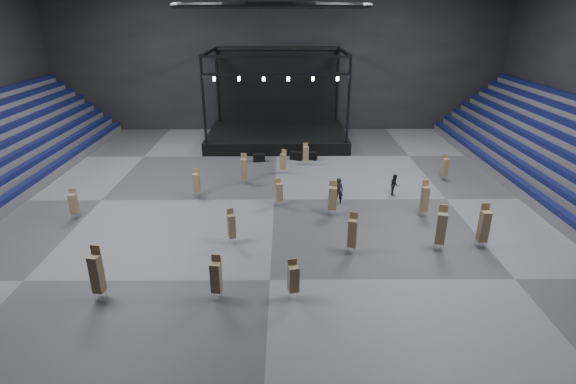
{
  "coord_description": "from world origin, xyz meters",
  "views": [
    {
      "loc": [
        0.77,
        -29.98,
        12.68
      ],
      "look_at": [
        0.98,
        -2.0,
        1.4
      ],
      "focal_mm": 28.0,
      "sensor_mm": 36.0,
      "label": 1
    }
  ],
  "objects_px": {
    "chair_stack_16": "(216,276)",
    "crew_member": "(395,184)",
    "flight_case_mid": "(296,156)",
    "chair_stack_5": "(333,197)",
    "chair_stack_10": "(97,273)",
    "chair_stack_12": "(283,161)",
    "stage": "(277,127)",
    "chair_stack_14": "(74,203)",
    "chair_stack_3": "(306,153)",
    "man_center": "(338,191)",
    "chair_stack_8": "(441,228)",
    "chair_stack_6": "(279,192)",
    "chair_stack_7": "(196,182)",
    "chair_stack_11": "(231,226)",
    "chair_stack_9": "(484,226)",
    "chair_stack_2": "(293,278)",
    "flight_case_right": "(311,156)",
    "chair_stack_15": "(244,168)",
    "flight_case_left": "(259,158)",
    "chair_stack_1": "(445,167)",
    "chair_stack_0": "(353,232)",
    "chair_stack_4": "(425,198)"
  },
  "relations": [
    {
      "from": "chair_stack_16",
      "to": "crew_member",
      "type": "bearing_deg",
      "value": 57.85
    },
    {
      "from": "flight_case_mid",
      "to": "chair_stack_5",
      "type": "relative_size",
      "value": 0.47
    },
    {
      "from": "chair_stack_10",
      "to": "chair_stack_12",
      "type": "relative_size",
      "value": 1.36
    },
    {
      "from": "stage",
      "to": "chair_stack_10",
      "type": "xyz_separation_m",
      "value": [
        -7.99,
        -28.22,
        -0.05
      ]
    },
    {
      "from": "chair_stack_10",
      "to": "chair_stack_14",
      "type": "distance_m",
      "value": 10.22
    },
    {
      "from": "chair_stack_3",
      "to": "man_center",
      "type": "xyz_separation_m",
      "value": [
        1.91,
        -8.7,
        -0.09
      ]
    },
    {
      "from": "chair_stack_8",
      "to": "chair_stack_3",
      "type": "bearing_deg",
      "value": 129.93
    },
    {
      "from": "chair_stack_6",
      "to": "chair_stack_7",
      "type": "relative_size",
      "value": 0.91
    },
    {
      "from": "chair_stack_6",
      "to": "chair_stack_11",
      "type": "height_order",
      "value": "chair_stack_11"
    },
    {
      "from": "chair_stack_6",
      "to": "chair_stack_16",
      "type": "distance_m",
      "value": 11.32
    },
    {
      "from": "chair_stack_9",
      "to": "chair_stack_14",
      "type": "xyz_separation_m",
      "value": [
        -25.08,
        4.06,
        -0.29
      ]
    },
    {
      "from": "chair_stack_2",
      "to": "flight_case_right",
      "type": "bearing_deg",
      "value": 68.78
    },
    {
      "from": "stage",
      "to": "flight_case_right",
      "type": "relative_size",
      "value": 12.85
    },
    {
      "from": "flight_case_right",
      "to": "chair_stack_12",
      "type": "distance_m",
      "value": 4.55
    },
    {
      "from": "chair_stack_15",
      "to": "chair_stack_16",
      "type": "xyz_separation_m",
      "value": [
        -0.02,
        -15.38,
        -0.07
      ]
    },
    {
      "from": "flight_case_left",
      "to": "chair_stack_16",
      "type": "xyz_separation_m",
      "value": [
        -0.88,
        -20.96,
        0.83
      ]
    },
    {
      "from": "chair_stack_2",
      "to": "chair_stack_9",
      "type": "height_order",
      "value": "chair_stack_9"
    },
    {
      "from": "chair_stack_1",
      "to": "chair_stack_9",
      "type": "relative_size",
      "value": 0.78
    },
    {
      "from": "man_center",
      "to": "crew_member",
      "type": "distance_m",
      "value": 4.69
    },
    {
      "from": "chair_stack_10",
      "to": "chair_stack_11",
      "type": "distance_m",
      "value": 7.88
    },
    {
      "from": "chair_stack_6",
      "to": "chair_stack_15",
      "type": "height_order",
      "value": "chair_stack_15"
    },
    {
      "from": "flight_case_left",
      "to": "chair_stack_15",
      "type": "distance_m",
      "value": 5.72
    },
    {
      "from": "stage",
      "to": "chair_stack_6",
      "type": "relative_size",
      "value": 7.23
    },
    {
      "from": "chair_stack_9",
      "to": "chair_stack_0",
      "type": "bearing_deg",
      "value": -178.61
    },
    {
      "from": "chair_stack_1",
      "to": "chair_stack_5",
      "type": "relative_size",
      "value": 0.89
    },
    {
      "from": "chair_stack_4",
      "to": "chair_stack_5",
      "type": "bearing_deg",
      "value": 173.54
    },
    {
      "from": "chair_stack_3",
      "to": "chair_stack_16",
      "type": "distance_m",
      "value": 20.64
    },
    {
      "from": "chair_stack_0",
      "to": "crew_member",
      "type": "height_order",
      "value": "chair_stack_0"
    },
    {
      "from": "chair_stack_8",
      "to": "chair_stack_15",
      "type": "distance_m",
      "value": 16.15
    },
    {
      "from": "stage",
      "to": "chair_stack_16",
      "type": "xyz_separation_m",
      "value": [
        -2.46,
        -28.22,
        -0.27
      ]
    },
    {
      "from": "chair_stack_2",
      "to": "chair_stack_7",
      "type": "distance_m",
      "value": 14.33
    },
    {
      "from": "chair_stack_1",
      "to": "chair_stack_2",
      "type": "height_order",
      "value": "chair_stack_1"
    },
    {
      "from": "chair_stack_1",
      "to": "chair_stack_3",
      "type": "relative_size",
      "value": 1.08
    },
    {
      "from": "chair_stack_2",
      "to": "chair_stack_9",
      "type": "xyz_separation_m",
      "value": [
        10.93,
        4.84,
        0.3
      ]
    },
    {
      "from": "chair_stack_3",
      "to": "chair_stack_16",
      "type": "xyz_separation_m",
      "value": [
        -5.08,
        -20.0,
        0.13
      ]
    },
    {
      "from": "flight_case_mid",
      "to": "crew_member",
      "type": "distance_m",
      "value": 11.06
    },
    {
      "from": "chair_stack_3",
      "to": "chair_stack_10",
      "type": "bearing_deg",
      "value": -126.91
    },
    {
      "from": "flight_case_right",
      "to": "chair_stack_0",
      "type": "distance_m",
      "value": 17.25
    },
    {
      "from": "chair_stack_5",
      "to": "chair_stack_6",
      "type": "height_order",
      "value": "chair_stack_5"
    },
    {
      "from": "flight_case_mid",
      "to": "chair_stack_11",
      "type": "height_order",
      "value": "chair_stack_11"
    },
    {
      "from": "chair_stack_3",
      "to": "chair_stack_10",
      "type": "relative_size",
      "value": 0.71
    },
    {
      "from": "chair_stack_14",
      "to": "chair_stack_15",
      "type": "distance_m",
      "value": 12.38
    },
    {
      "from": "chair_stack_1",
      "to": "chair_stack_10",
      "type": "bearing_deg",
      "value": -157.29
    },
    {
      "from": "chair_stack_10",
      "to": "chair_stack_8",
      "type": "bearing_deg",
      "value": 25.08
    },
    {
      "from": "chair_stack_14",
      "to": "man_center",
      "type": "bearing_deg",
      "value": 1.93
    },
    {
      "from": "flight_case_mid",
      "to": "chair_stack_16",
      "type": "relative_size",
      "value": 0.5
    },
    {
      "from": "flight_case_left",
      "to": "chair_stack_11",
      "type": "relative_size",
      "value": 0.49
    },
    {
      "from": "chair_stack_8",
      "to": "crew_member",
      "type": "relative_size",
      "value": 1.74
    },
    {
      "from": "flight_case_left",
      "to": "chair_stack_2",
      "type": "bearing_deg",
      "value": -82.58
    },
    {
      "from": "chair_stack_9",
      "to": "chair_stack_11",
      "type": "relative_size",
      "value": 1.26
    }
  ]
}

